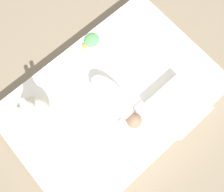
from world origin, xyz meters
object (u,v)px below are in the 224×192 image
at_px(swaddled_baby, 114,98).
at_px(turtle_plush, 91,41).
at_px(pillow, 178,107).
at_px(bunny_plush, 33,112).

relative_size(swaddled_baby, turtle_plush, 3.17).
distance_m(swaddled_baby, turtle_plush, 0.48).
distance_m(pillow, bunny_plush, 0.96).
xyz_separation_m(bunny_plush, turtle_plush, (-0.63, -0.18, -0.09)).
height_order(swaddled_baby, bunny_plush, bunny_plush).
relative_size(swaddled_baby, pillow, 1.45).
xyz_separation_m(pillow, bunny_plush, (0.75, -0.60, 0.08)).
xyz_separation_m(swaddled_baby, bunny_plush, (0.46, -0.27, 0.05)).
relative_size(pillow, bunny_plush, 0.93).
distance_m(swaddled_baby, pillow, 0.44).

